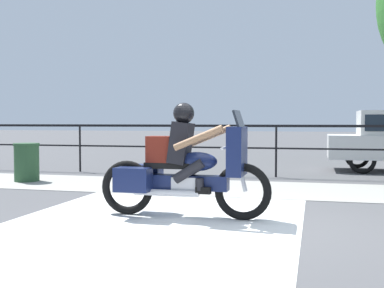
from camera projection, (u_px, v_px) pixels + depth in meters
The scene contains 6 objects.
ground_plane at pixel (241, 226), 6.03m from camera, with size 120.00×120.00×0.00m, color #4C4C4F.
sidewalk_band at pixel (267, 189), 9.32m from camera, with size 44.00×2.40×0.01m, color #99968E.
crosswalk_band at pixel (150, 225), 6.12m from camera, with size 3.78×6.00×0.01m, color silver.
fence_railing at pixel (276, 136), 11.36m from camera, with size 36.00×0.05×1.25m.
motorcycle at pixel (184, 167), 6.59m from camera, with size 2.41×0.76×1.57m.
trash_bin at pixel (27, 162), 10.54m from camera, with size 0.56×0.56×0.85m.
Camera 1 is at (0.88, -5.94, 1.31)m, focal length 45.00 mm.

